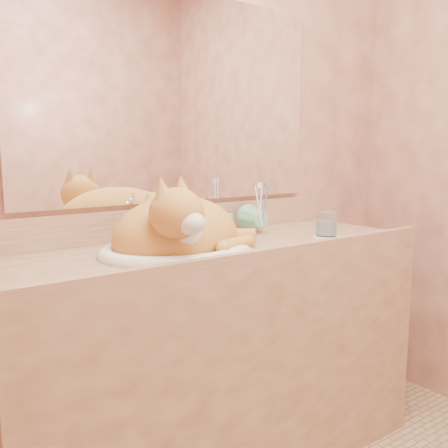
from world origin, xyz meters
TOP-DOWN VIEW (x-y plane):
  - wall_back at (0.00, 1.00)m, footprint 2.40×0.02m
  - vanity_counter at (0.00, 0.72)m, footprint 1.60×0.55m
  - mirror at (0.00, 0.99)m, footprint 1.30×0.02m
  - sink_basin at (-0.17, 0.70)m, footprint 0.53×0.44m
  - faucet at (-0.17, 0.91)m, footprint 0.08×0.12m
  - cat at (-0.16, 0.70)m, footprint 0.58×0.52m
  - soap_dispenser at (0.18, 0.89)m, footprint 0.11×0.11m
  - toothbrush_cup at (0.29, 0.81)m, footprint 0.12×0.12m
  - toothbrushes at (0.29, 0.81)m, footprint 0.04×0.04m
  - saucer at (0.44, 0.60)m, footprint 0.10×0.10m
  - water_glass at (0.44, 0.60)m, footprint 0.08×0.08m

SIDE VIEW (x-z plane):
  - vanity_counter at x=0.00m, z-range 0.00..0.85m
  - saucer at x=0.44m, z-range 0.85..0.86m
  - toothbrush_cup at x=0.29m, z-range 0.85..0.96m
  - water_glass at x=0.44m, z-range 0.86..0.95m
  - faucet at x=-0.17m, z-range 0.85..1.02m
  - sink_basin at x=-0.17m, z-range 0.85..1.02m
  - cat at x=-0.16m, z-range 0.80..1.07m
  - soap_dispenser at x=0.18m, z-range 0.85..1.03m
  - toothbrushes at x=0.29m, z-range 0.87..1.08m
  - wall_back at x=0.00m, z-range 0.00..2.50m
  - mirror at x=0.00m, z-range 0.99..1.79m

